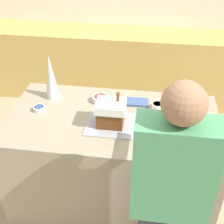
{
  "coord_description": "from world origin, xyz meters",
  "views": [
    {
      "loc": [
        0.28,
        -2.0,
        2.39
      ],
      "look_at": [
        -0.0,
        0.0,
        1.01
      ],
      "focal_mm": 50.0,
      "sensor_mm": 36.0,
      "label": 1
    }
  ],
  "objects": [
    {
      "name": "candy_bowl_beside_tree",
      "position": [
        0.59,
        0.34,
        0.97
      ],
      "size": [
        0.13,
        0.13,
        0.05
      ],
      "color": "white",
      "rests_on": "kitchen_island"
    },
    {
      "name": "decorative_tree",
      "position": [
        -0.56,
        0.25,
        1.15
      ],
      "size": [
        0.12,
        0.12,
        0.4
      ],
      "color": "silver",
      "rests_on": "kitchen_island"
    },
    {
      "name": "mug",
      "position": [
        0.64,
        -0.34,
        0.99
      ],
      "size": [
        0.07,
        0.07,
        0.09
      ],
      "color": "#2D2D33",
      "rests_on": "kitchen_island"
    },
    {
      "name": "candy_bowl_far_left",
      "position": [
        -0.61,
        0.02,
        0.97
      ],
      "size": [
        0.09,
        0.09,
        0.04
      ],
      "color": "white",
      "rests_on": "kitchen_island"
    },
    {
      "name": "candy_bowl_center_rear",
      "position": [
        -0.13,
        0.23,
        0.98
      ],
      "size": [
        0.14,
        0.14,
        0.05
      ],
      "color": "silver",
      "rests_on": "kitchen_island"
    },
    {
      "name": "baking_tray",
      "position": [
        -0.0,
        -0.08,
        0.95
      ],
      "size": [
        0.37,
        0.34,
        0.01
      ],
      "color": "#9E9EA8",
      "rests_on": "kitchen_island"
    },
    {
      "name": "gingerbread_house",
      "position": [
        -0.0,
        -0.08,
        1.06
      ],
      "size": [
        0.22,
        0.19,
        0.27
      ],
      "color": "brown",
      "rests_on": "baking_tray"
    },
    {
      "name": "person",
      "position": [
        0.45,
        -0.73,
        0.88
      ],
      "size": [
        0.45,
        0.56,
        1.71
      ],
      "color": "#333338",
      "rests_on": "ground_plane"
    },
    {
      "name": "ground_plane",
      "position": [
        0.0,
        0.0,
        0.0
      ],
      "size": [
        12.0,
        12.0,
        0.0
      ],
      "primitive_type": "plane",
      "color": "tan"
    },
    {
      "name": "back_cabinet_block",
      "position": [
        0.0,
        1.92,
        0.48
      ],
      "size": [
        6.0,
        0.6,
        0.95
      ],
      "color": "tan",
      "rests_on": "ground_plane"
    },
    {
      "name": "kitchen_island",
      "position": [
        0.0,
        0.0,
        0.47
      ],
      "size": [
        1.7,
        0.92,
        0.95
      ],
      "color": "gray",
      "rests_on": "ground_plane"
    },
    {
      "name": "cookbook",
      "position": [
        0.16,
        0.25,
        0.96
      ],
      "size": [
        0.24,
        0.12,
        0.02
      ],
      "color": "#3F598C",
      "rests_on": "kitchen_island"
    },
    {
      "name": "candy_bowl_near_tray_right",
      "position": [
        0.35,
        0.19,
        0.98
      ],
      "size": [
        0.1,
        0.1,
        0.05
      ],
      "color": "white",
      "rests_on": "kitchen_island"
    }
  ]
}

